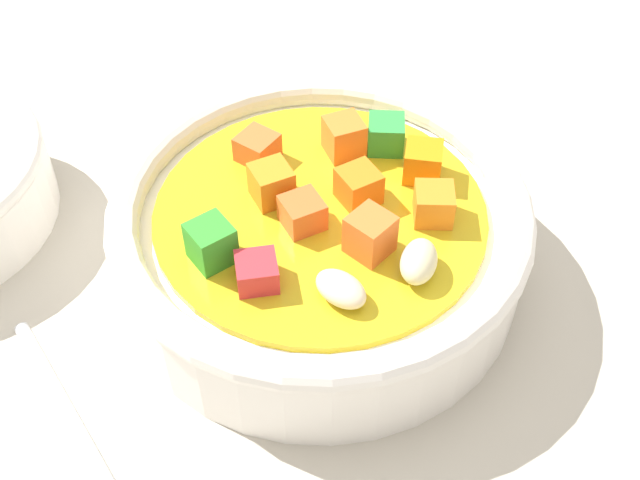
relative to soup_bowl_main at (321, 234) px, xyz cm
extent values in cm
cube|color=#BAB2A0|center=(-0.01, -0.03, -3.94)|extent=(140.00, 140.00, 2.00)
cylinder|color=white|center=(-0.01, -0.03, -0.88)|extent=(19.90, 19.90, 4.11)
torus|color=white|center=(-0.01, -0.03, 1.66)|extent=(20.34, 20.34, 1.63)
cylinder|color=gold|center=(-0.01, -0.03, 1.37)|extent=(15.97, 15.97, 0.40)
cube|color=orange|center=(-3.98, -2.99, 2.26)|extent=(2.52, 2.52, 1.38)
cube|color=orange|center=(-1.04, -2.29, 2.49)|extent=(2.36, 2.36, 1.84)
cube|color=orange|center=(-2.25, 5.13, 2.46)|extent=(2.13, 2.13, 1.77)
cube|color=green|center=(2.77, -4.99, 2.57)|extent=(2.48, 2.48, 2.00)
cube|color=orange|center=(-4.26, 1.39, 2.54)|extent=(2.28, 2.28, 1.93)
cube|color=orange|center=(0.64, 5.25, 2.41)|extent=(1.92, 1.92, 1.66)
cube|color=orange|center=(2.62, 2.09, 2.60)|extent=(2.54, 2.54, 2.05)
cube|color=orange|center=(-0.76, 1.85, 2.42)|extent=(2.42, 2.42, 1.68)
cube|color=#D95E29|center=(0.81, -0.88, 2.31)|extent=(2.37, 2.37, 1.47)
cube|color=red|center=(4.26, -2.98, 2.23)|extent=(1.99, 1.99, 1.30)
ellipsoid|color=beige|center=(4.07, 4.10, 2.31)|extent=(2.89, 2.31, 1.47)
ellipsoid|color=beige|center=(5.33, 0.61, 2.16)|extent=(2.92, 2.92, 1.17)
cube|color=green|center=(-4.48, 3.55, 2.42)|extent=(1.97, 1.97, 1.69)
cylinder|color=silver|center=(7.49, -11.84, -2.59)|extent=(9.72, 6.42, 0.69)
camera|label=1|loc=(27.52, -1.36, 29.13)|focal=45.93mm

